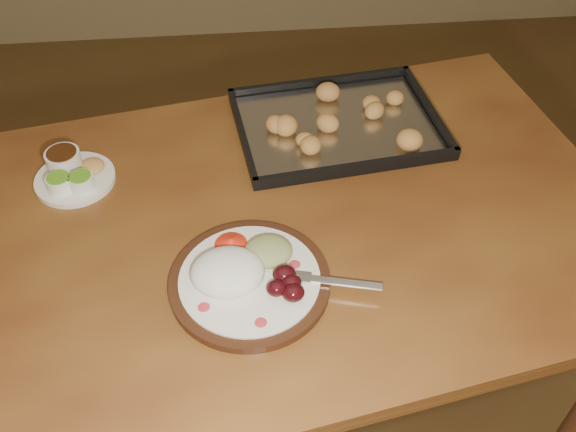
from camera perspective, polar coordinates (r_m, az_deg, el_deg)
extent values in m
plane|color=brown|center=(1.95, -5.00, -14.77)|extent=(4.00, 4.00, 0.00)
cube|color=brown|center=(1.31, -2.39, -1.17)|extent=(1.64, 1.15, 0.04)
cylinder|color=#4D2917|center=(2.03, 14.20, 2.98)|extent=(0.07, 0.07, 0.71)
cylinder|color=#32190D|center=(1.19, -3.42, -5.90)|extent=(0.30, 0.30, 0.02)
cylinder|color=white|center=(1.18, -3.44, -5.60)|extent=(0.26, 0.26, 0.01)
ellipsoid|color=#C22E37|center=(1.14, -7.49, -8.04)|extent=(0.02, 0.02, 0.00)
ellipsoid|color=#C22E37|center=(1.12, -2.44, -9.45)|extent=(0.02, 0.02, 0.00)
ellipsoid|color=#C22E37|center=(1.20, 0.60, -4.33)|extent=(0.02, 0.02, 0.00)
ellipsoid|color=#C22E37|center=(1.21, -7.61, -4.12)|extent=(0.02, 0.02, 0.00)
ellipsoid|color=white|center=(1.17, -5.40, -4.98)|extent=(0.16, 0.15, 0.06)
ellipsoid|color=#400910|center=(1.14, -1.03, -6.42)|extent=(0.04, 0.03, 0.03)
ellipsoid|color=#400910|center=(1.15, 0.31, -5.93)|extent=(0.04, 0.03, 0.03)
ellipsoid|color=#400910|center=(1.16, -0.32, -5.21)|extent=(0.04, 0.03, 0.03)
ellipsoid|color=#400910|center=(1.13, 0.47, -6.83)|extent=(0.04, 0.03, 0.03)
ellipsoid|color=tan|center=(1.20, -1.77, -3.13)|extent=(0.11, 0.10, 0.04)
cone|color=red|center=(1.22, -5.09, -2.33)|extent=(0.08, 0.08, 0.03)
cube|color=silver|center=(1.17, 4.89, -5.89)|extent=(0.14, 0.05, 0.00)
cube|color=silver|center=(1.17, 1.12, -5.41)|extent=(0.04, 0.03, 0.00)
cylinder|color=silver|center=(1.17, -0.18, -5.64)|extent=(0.03, 0.01, 0.00)
cylinder|color=silver|center=(1.17, -0.13, -5.39)|extent=(0.03, 0.01, 0.00)
cylinder|color=silver|center=(1.18, -0.08, -5.14)|extent=(0.03, 0.01, 0.00)
cylinder|color=silver|center=(1.18, -0.03, -4.90)|extent=(0.03, 0.01, 0.00)
cylinder|color=silver|center=(1.45, -18.39, 3.12)|extent=(0.17, 0.17, 0.01)
cylinder|color=white|center=(1.42, -19.63, 2.75)|extent=(0.05, 0.05, 0.03)
cylinder|color=#55961E|center=(1.41, -19.79, 3.22)|extent=(0.05, 0.05, 0.00)
cylinder|color=white|center=(1.41, -17.88, 2.90)|extent=(0.05, 0.05, 0.03)
cylinder|color=#55961E|center=(1.40, -18.03, 3.38)|extent=(0.05, 0.05, 0.00)
cylinder|color=silver|center=(1.47, -19.30, 4.69)|extent=(0.07, 0.07, 0.04)
cylinder|color=#331809|center=(1.45, -19.50, 5.32)|extent=(0.06, 0.06, 0.00)
ellipsoid|color=gold|center=(1.45, -16.99, 4.31)|extent=(0.05, 0.05, 0.02)
cube|color=black|center=(1.53, 4.43, 7.92)|extent=(0.50, 0.40, 0.01)
cube|color=black|center=(1.65, 2.87, 11.80)|extent=(0.46, 0.07, 0.02)
cube|color=black|center=(1.40, 6.30, 4.33)|extent=(0.46, 0.07, 0.02)
cube|color=black|center=(1.59, 12.43, 9.29)|extent=(0.05, 0.34, 0.02)
cube|color=black|center=(1.48, -4.07, 7.22)|extent=(0.05, 0.34, 0.02)
cube|color=silver|center=(1.52, 4.44, 8.10)|extent=(0.47, 0.36, 0.00)
ellipsoid|color=gold|center=(1.53, 6.60, 8.96)|extent=(0.05, 0.05, 0.04)
ellipsoid|color=gold|center=(1.57, 7.60, 10.04)|extent=(0.07, 0.07, 0.04)
ellipsoid|color=gold|center=(1.59, 4.37, 10.90)|extent=(0.06, 0.06, 0.04)
ellipsoid|color=gold|center=(1.54, 2.31, 9.68)|extent=(0.06, 0.06, 0.04)
ellipsoid|color=gold|center=(1.53, 0.97, 9.46)|extent=(0.07, 0.07, 0.04)
ellipsoid|color=gold|center=(1.50, 2.33, 8.43)|extent=(0.05, 0.05, 0.04)
ellipsoid|color=gold|center=(1.46, 1.15, 7.23)|extent=(0.07, 0.07, 0.04)
ellipsoid|color=gold|center=(1.43, 4.60, 6.26)|extent=(0.06, 0.06, 0.04)
ellipsoid|color=gold|center=(1.48, 6.73, 7.67)|extent=(0.06, 0.06, 0.04)
ellipsoid|color=gold|center=(1.50, 8.07, 7.90)|extent=(0.07, 0.07, 0.04)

